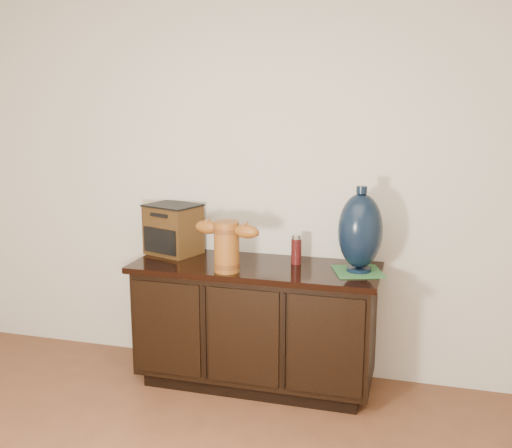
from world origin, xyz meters
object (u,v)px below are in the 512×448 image
(sideboard, at_px, (256,324))
(tv_radio, at_px, (173,229))
(lamp_base, at_px, (360,231))
(terracotta_vessel, at_px, (227,244))
(spray_can, at_px, (296,250))

(sideboard, bearing_deg, tv_radio, 168.23)
(tv_radio, relative_size, lamp_base, 0.79)
(sideboard, height_order, tv_radio, tv_radio)
(terracotta_vessel, bearing_deg, spray_can, 47.90)
(sideboard, height_order, lamp_base, lamp_base)
(sideboard, distance_m, terracotta_vessel, 0.57)
(sideboard, bearing_deg, terracotta_vessel, -124.17)
(tv_radio, height_order, spray_can, tv_radio)
(sideboard, xyz_separation_m, spray_can, (0.23, 0.09, 0.46))
(tv_radio, bearing_deg, spray_can, 16.59)
(sideboard, relative_size, tv_radio, 3.84)
(tv_radio, distance_m, lamp_base, 1.19)
(sideboard, bearing_deg, lamp_base, 0.83)
(tv_radio, xyz_separation_m, lamp_base, (1.18, -0.11, 0.08))
(sideboard, distance_m, lamp_base, 0.86)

